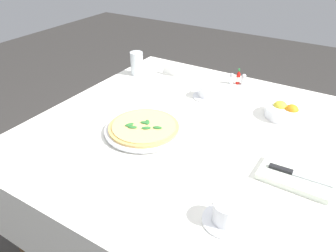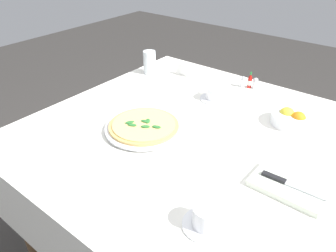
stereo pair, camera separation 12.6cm
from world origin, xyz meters
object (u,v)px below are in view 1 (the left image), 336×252
(coffee_cup_near_left, at_px, (207,92))
(hot_sauce_bottle, at_px, (238,78))
(pizza, at_px, (144,127))
(water_glass_right_edge, at_px, (137,64))
(pepper_shaker, at_px, (232,79))
(dinner_knife, at_px, (297,174))
(salt_shaker, at_px, (243,80))
(coffee_cup_far_left, at_px, (227,213))
(pizza_plate, at_px, (144,130))
(citrus_bowl, at_px, (284,111))
(napkin_folded, at_px, (295,177))
(menu_card, at_px, (169,69))

(coffee_cup_near_left, relative_size, hot_sauce_bottle, 1.57)
(pizza, bearing_deg, water_glass_right_edge, 128.72)
(pepper_shaker, bearing_deg, water_glass_right_edge, -162.22)
(dinner_knife, xyz_separation_m, hot_sauce_bottle, (-0.43, 0.60, 0.01))
(water_glass_right_edge, bearing_deg, hot_sauce_bottle, 17.89)
(dinner_knife, relative_size, salt_shaker, 3.48)
(coffee_cup_near_left, relative_size, pepper_shaker, 2.31)
(water_glass_right_edge, relative_size, dinner_knife, 0.64)
(coffee_cup_far_left, distance_m, pepper_shaker, 0.93)
(coffee_cup_near_left, bearing_deg, pizza_plate, -100.61)
(pizza, relative_size, pepper_shaker, 4.91)
(hot_sauce_bottle, bearing_deg, pepper_shaker, -160.35)
(dinner_knife, height_order, salt_shaker, salt_shaker)
(citrus_bowl, distance_m, salt_shaker, 0.35)
(coffee_cup_near_left, xyz_separation_m, coffee_cup_far_left, (0.37, -0.66, 0.00))
(water_glass_right_edge, height_order, citrus_bowl, water_glass_right_edge)
(pizza_plate, xyz_separation_m, pepper_shaker, (0.12, 0.61, 0.01))
(water_glass_right_edge, xyz_separation_m, salt_shaker, (0.54, 0.18, -0.03))
(salt_shaker, bearing_deg, napkin_folded, -56.92)
(pizza, xyz_separation_m, napkin_folded, (0.57, 0.02, -0.01))
(coffee_cup_near_left, distance_m, pepper_shaker, 0.21)
(dinner_knife, height_order, citrus_bowl, citrus_bowl)
(coffee_cup_far_left, bearing_deg, dinner_knife, 65.56)
(water_glass_right_edge, distance_m, napkin_folded, 1.04)
(coffee_cup_far_left, bearing_deg, water_glass_right_edge, 139.02)
(salt_shaker, relative_size, menu_card, 0.63)
(dinner_knife, distance_m, menu_card, 0.95)
(coffee_cup_near_left, xyz_separation_m, water_glass_right_edge, (-0.44, 0.05, 0.03))
(coffee_cup_far_left, height_order, hot_sauce_bottle, hot_sauce_bottle)
(pepper_shaker, bearing_deg, coffee_cup_near_left, -101.29)
(pizza_plate, distance_m, hot_sauce_bottle, 0.64)
(citrus_bowl, distance_m, pepper_shaker, 0.38)
(water_glass_right_edge, bearing_deg, napkin_folded, -24.91)
(pizza, height_order, coffee_cup_far_left, coffee_cup_far_left)
(napkin_folded, bearing_deg, citrus_bowl, 110.83)
(menu_card, bearing_deg, pepper_shaker, 20.29)
(citrus_bowl, relative_size, hot_sauce_bottle, 1.81)
(napkin_folded, bearing_deg, pizza, -176.75)
(pizza_plate, xyz_separation_m, coffee_cup_near_left, (0.08, 0.40, 0.02))
(water_glass_right_edge, bearing_deg, salt_shaker, 17.98)
(coffee_cup_far_left, xyz_separation_m, dinner_knife, (0.12, 0.27, -0.01))
(dinner_knife, bearing_deg, pepper_shaker, 125.74)
(coffee_cup_near_left, xyz_separation_m, dinner_knife, (0.50, -0.38, -0.00))
(dinner_knife, distance_m, hot_sauce_bottle, 0.74)
(coffee_cup_far_left, xyz_separation_m, napkin_folded, (0.12, 0.27, -0.02))
(salt_shaker, distance_m, pepper_shaker, 0.06)
(hot_sauce_bottle, xyz_separation_m, salt_shaker, (0.03, 0.01, -0.01))
(napkin_folded, xyz_separation_m, hot_sauce_bottle, (-0.43, 0.60, 0.02))
(pizza, height_order, water_glass_right_edge, water_glass_right_edge)
(citrus_bowl, height_order, pepper_shaker, citrus_bowl)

